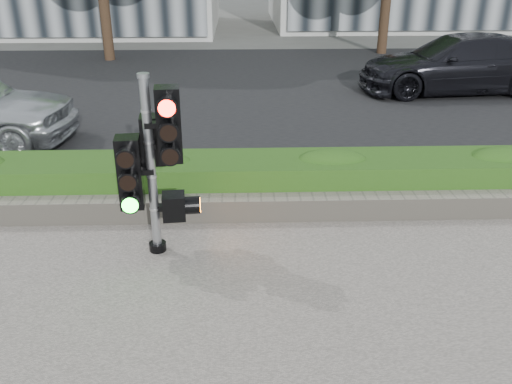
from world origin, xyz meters
TOP-DOWN VIEW (x-y plane):
  - ground at (0.00, 0.00)m, footprint 120.00×120.00m
  - road at (0.00, 10.00)m, footprint 60.00×13.00m
  - curb at (0.00, 3.15)m, footprint 60.00×0.25m
  - stone_wall at (0.00, 1.90)m, footprint 12.00×0.32m
  - hedge at (0.00, 2.55)m, footprint 12.00×1.00m
  - traffic_signal at (-0.99, 1.05)m, footprint 0.82×0.63m
  - car_dark at (6.04, 9.44)m, footprint 5.39×2.35m

SIDE VIEW (x-z plane):
  - ground at x=0.00m, z-range 0.00..0.00m
  - road at x=0.00m, z-range 0.00..0.02m
  - curb at x=0.00m, z-range 0.00..0.12m
  - stone_wall at x=0.00m, z-range 0.03..0.37m
  - hedge at x=0.00m, z-range 0.03..0.71m
  - car_dark at x=6.04m, z-range 0.02..1.56m
  - traffic_signal at x=-0.99m, z-range 0.15..2.48m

